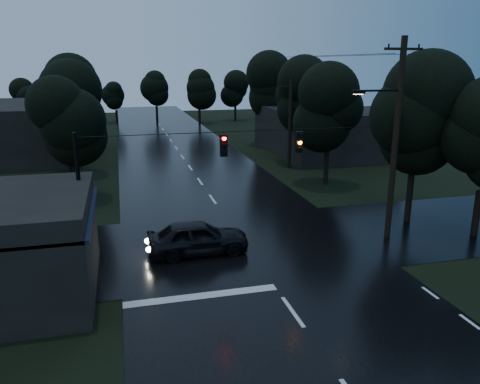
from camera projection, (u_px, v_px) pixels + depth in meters
name	position (u px, v px, depth m)	size (l,w,h in m)	color
main_road	(190.00, 168.00, 40.36)	(12.00, 120.00, 0.02)	black
cross_street	(244.00, 243.00, 23.56)	(60.00, 9.00, 0.02)	black
building_far_right	(322.00, 131.00, 46.87)	(10.00, 14.00, 4.40)	black
building_far_left	(32.00, 129.00, 45.67)	(10.00, 16.00, 5.00)	black
utility_pole_main	(394.00, 137.00, 23.00)	(3.50, 0.30, 10.00)	black
utility_pole_far	(290.00, 123.00, 39.45)	(2.00, 0.30, 7.50)	black
anchor_pole_left	(81.00, 202.00, 20.03)	(0.18, 0.18, 6.00)	black
span_signals	(261.00, 143.00, 21.35)	(15.00, 0.37, 1.12)	black
tree_corner_near	(417.00, 116.00, 25.30)	(4.48, 4.48, 9.44)	black
tree_left_a	(65.00, 121.00, 29.34)	(3.92, 3.92, 8.26)	black
tree_left_b	(66.00, 105.00, 36.56)	(4.20, 4.20, 8.85)	black
tree_left_c	(70.00, 92.00, 45.65)	(4.48, 4.48, 9.44)	black
tree_right_a	(329.00, 108.00, 33.56)	(4.20, 4.20, 8.85)	black
tree_right_b	(297.00, 95.00, 41.07)	(4.48, 4.48, 9.44)	black
tree_right_c	(269.00, 86.00, 50.44)	(4.76, 4.76, 10.03)	black
car	(198.00, 237.00, 22.08)	(1.92, 4.78, 1.63)	black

